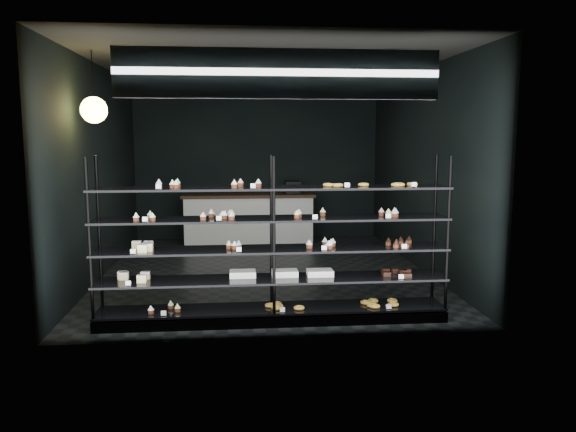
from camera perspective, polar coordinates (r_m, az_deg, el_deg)
The scene contains 5 objects.
room at distance 8.74m, azimuth -2.39°, elevation 4.65°, with size 5.01×6.01×3.20m.
display_shelf at distance 6.45m, azimuth -1.79°, elevation -5.32°, with size 4.00×0.50×1.91m.
signage at distance 5.83m, azimuth -0.91°, elevation 14.25°, with size 3.30×0.05×0.50m.
pendant_lamp at distance 7.51m, azimuth -19.12°, elevation 10.15°, with size 0.33×0.33×0.89m.
service_counter at distance 11.33m, azimuth -3.95°, elevation -0.15°, with size 2.64×0.65×1.23m.
Camera 1 is at (-0.45, -8.71, 2.12)m, focal length 35.00 mm.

